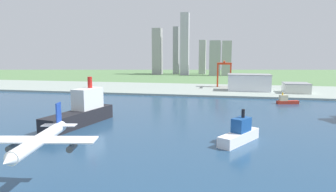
% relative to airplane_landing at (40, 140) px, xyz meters
% --- Properties ---
extents(ground_plane, '(2400.00, 2400.00, 0.00)m').
position_rel_airplane_landing_xyz_m(ground_plane, '(24.46, 162.03, -24.15)').
color(ground_plane, '#59814F').
extents(water_bay, '(840.00, 360.00, 0.15)m').
position_rel_airplane_landing_xyz_m(water_bay, '(24.46, 102.03, -24.08)').
color(water_bay, navy).
rests_on(water_bay, ground).
extents(industrial_pier, '(840.00, 140.00, 2.50)m').
position_rel_airplane_landing_xyz_m(industrial_pier, '(24.46, 352.03, -22.90)').
color(industrial_pier, '#94A299').
rests_on(industrial_pier, ground).
extents(airplane_landing, '(39.26, 44.92, 14.66)m').
position_rel_airplane_landing_xyz_m(airplane_landing, '(0.00, 0.00, 0.00)').
color(airplane_landing, white).
extents(tugboat_small, '(24.13, 11.29, 12.46)m').
position_rel_airplane_landing_xyz_m(tugboat_small, '(126.58, 248.67, -20.50)').
color(tugboat_small, '#B22D1E').
rests_on(tugboat_small, water_bay).
extents(cargo_ship, '(28.14, 70.18, 36.00)m').
position_rel_airplane_landing_xyz_m(cargo_ship, '(-45.44, 117.77, -14.16)').
color(cargo_ship, black).
rests_on(cargo_ship, water_bay).
extents(ferry_boat, '(25.96, 35.74, 20.37)m').
position_rel_airplane_landing_xyz_m(ferry_boat, '(72.31, 92.61, -18.48)').
color(ferry_boat, white).
rests_on(ferry_boat, water_bay).
extents(port_crane_red, '(22.18, 34.76, 40.36)m').
position_rel_airplane_landing_xyz_m(port_crane_red, '(57.67, 380.85, 6.74)').
color(port_crane_red, red).
rests_on(port_crane_red, industrial_pier).
extents(warehouse_main, '(58.29, 33.74, 23.16)m').
position_rel_airplane_landing_xyz_m(warehouse_main, '(92.54, 341.49, -10.05)').
color(warehouse_main, silver).
rests_on(warehouse_main, industrial_pier).
extents(warehouse_annex, '(32.18, 32.64, 13.17)m').
position_rel_airplane_landing_xyz_m(warehouse_annex, '(152.96, 330.65, -15.05)').
color(warehouse_annex, silver).
rests_on(warehouse_annex, industrial_pier).
extents(distant_skyline, '(199.66, 68.43, 153.72)m').
position_rel_airplane_landing_xyz_m(distant_skyline, '(-36.19, 670.54, 32.81)').
color(distant_skyline, '#969499').
rests_on(distant_skyline, ground).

